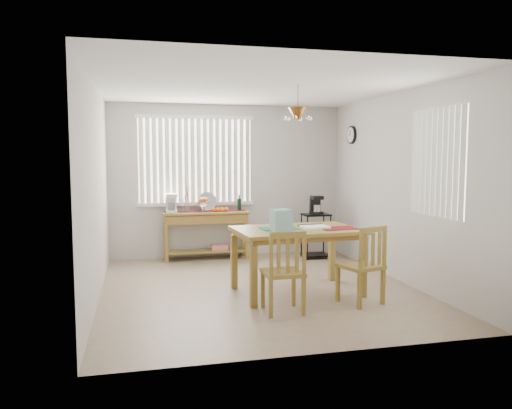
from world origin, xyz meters
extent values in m
cube|color=gray|center=(0.00, 0.00, -0.01)|extent=(4.00, 4.50, 0.01)
cube|color=beige|center=(0.00, 2.30, 1.30)|extent=(4.00, 0.10, 2.60)
cube|color=beige|center=(0.00, -2.30, 1.30)|extent=(4.00, 0.10, 2.60)
cube|color=beige|center=(-2.05, 0.00, 1.30)|extent=(0.10, 4.50, 2.60)
cube|color=beige|center=(2.05, 0.00, 1.30)|extent=(0.10, 4.50, 2.60)
cube|color=white|center=(0.00, 0.00, 2.65)|extent=(4.00, 4.50, 0.10)
cube|color=white|center=(-0.55, 2.25, 1.65)|extent=(1.90, 0.01, 1.40)
cube|color=white|center=(-1.45, 2.23, 1.65)|extent=(0.07, 0.03, 1.40)
cube|color=white|center=(-1.34, 2.23, 1.65)|extent=(0.07, 0.03, 1.40)
cube|color=white|center=(-1.24, 2.23, 1.65)|extent=(0.07, 0.03, 1.40)
cube|color=white|center=(-1.13, 2.23, 1.65)|extent=(0.07, 0.03, 1.40)
cube|color=white|center=(-1.03, 2.23, 1.65)|extent=(0.07, 0.03, 1.40)
cube|color=white|center=(-0.92, 2.23, 1.65)|extent=(0.07, 0.03, 1.40)
cube|color=white|center=(-0.81, 2.23, 1.65)|extent=(0.07, 0.03, 1.40)
cube|color=white|center=(-0.71, 2.23, 1.65)|extent=(0.07, 0.03, 1.40)
cube|color=white|center=(-0.60, 2.23, 1.65)|extent=(0.07, 0.03, 1.40)
cube|color=white|center=(-0.50, 2.23, 1.65)|extent=(0.07, 0.03, 1.40)
cube|color=white|center=(-0.39, 2.23, 1.65)|extent=(0.07, 0.03, 1.40)
cube|color=white|center=(-0.29, 2.23, 1.65)|extent=(0.07, 0.03, 1.40)
cube|color=white|center=(-0.18, 2.23, 1.65)|extent=(0.07, 0.03, 1.40)
cube|color=white|center=(-0.08, 2.23, 1.65)|extent=(0.07, 0.03, 1.40)
cube|color=white|center=(0.03, 2.23, 1.65)|extent=(0.07, 0.03, 1.40)
cube|color=white|center=(0.14, 2.23, 1.65)|extent=(0.07, 0.03, 1.40)
cube|color=white|center=(0.24, 2.23, 1.65)|extent=(0.07, 0.03, 1.40)
cube|color=white|center=(0.35, 2.23, 1.65)|extent=(0.07, 0.03, 1.40)
cube|color=white|center=(-0.55, 2.22, 0.92)|extent=(1.98, 0.06, 0.06)
cube|color=white|center=(-0.55, 2.22, 2.38)|extent=(1.98, 0.06, 0.06)
cube|color=white|center=(2.00, -0.90, 1.65)|extent=(0.01, 1.10, 1.30)
cube|color=white|center=(1.99, -1.40, 1.65)|extent=(0.03, 0.07, 1.30)
cube|color=white|center=(1.99, -1.29, 1.65)|extent=(0.03, 0.07, 1.30)
cube|color=white|center=(1.99, -1.18, 1.65)|extent=(0.03, 0.07, 1.30)
cube|color=white|center=(1.99, -1.07, 1.65)|extent=(0.03, 0.07, 1.30)
cube|color=white|center=(1.99, -0.96, 1.65)|extent=(0.03, 0.07, 1.30)
cube|color=white|center=(1.99, -0.85, 1.65)|extent=(0.03, 0.07, 1.30)
cube|color=white|center=(1.99, -0.74, 1.65)|extent=(0.03, 0.07, 1.30)
cube|color=white|center=(1.99, -0.63, 1.65)|extent=(0.03, 0.07, 1.30)
cube|color=white|center=(1.99, -0.52, 1.65)|extent=(0.03, 0.07, 1.30)
cube|color=white|center=(1.99, -0.41, 1.65)|extent=(0.03, 0.07, 1.30)
cylinder|color=black|center=(1.98, 1.55, 2.08)|extent=(0.04, 0.30, 0.30)
cylinder|color=white|center=(1.95, 1.55, 2.08)|extent=(0.01, 0.25, 0.25)
cylinder|color=#985E29|center=(0.42, -0.32, 2.43)|extent=(0.01, 0.01, 0.34)
cone|color=#985E29|center=(0.42, -0.32, 2.25)|extent=(0.24, 0.24, 0.14)
sphere|color=white|center=(0.58, -0.32, 2.19)|extent=(0.05, 0.05, 0.05)
sphere|color=white|center=(0.50, -0.18, 2.19)|extent=(0.05, 0.05, 0.05)
sphere|color=white|center=(0.34, -0.18, 2.19)|extent=(0.05, 0.05, 0.05)
sphere|color=white|center=(0.26, -0.32, 2.19)|extent=(0.05, 0.05, 0.05)
sphere|color=white|center=(0.34, -0.46, 2.19)|extent=(0.05, 0.05, 0.05)
sphere|color=white|center=(0.50, -0.46, 2.19)|extent=(0.05, 0.05, 0.05)
cube|color=olive|center=(-0.41, 2.03, 0.78)|extent=(1.42, 0.40, 0.04)
cube|color=olive|center=(-0.41, 2.03, 0.69)|extent=(1.37, 0.37, 0.14)
cube|color=olive|center=(-1.08, 1.87, 0.31)|extent=(0.05, 0.05, 0.61)
cube|color=olive|center=(0.25, 1.87, 0.31)|extent=(0.05, 0.05, 0.61)
cube|color=olive|center=(-1.08, 2.19, 0.31)|extent=(0.05, 0.05, 0.61)
cube|color=olive|center=(0.25, 2.19, 0.31)|extent=(0.05, 0.05, 0.61)
cube|color=olive|center=(-0.41, 2.03, 0.13)|extent=(1.32, 0.35, 0.03)
cube|color=red|center=(-0.19, 2.03, 0.19)|extent=(0.27, 0.20, 0.09)
cube|color=maroon|center=(-0.41, 2.03, 0.80)|extent=(1.35, 0.22, 0.01)
cube|color=white|center=(-0.98, 2.03, 0.82)|extent=(0.18, 0.21, 0.04)
cube|color=white|center=(-0.98, 2.10, 0.93)|extent=(0.18, 0.07, 0.27)
cube|color=white|center=(-0.98, 2.01, 1.08)|extent=(0.18, 0.20, 0.06)
cylinder|color=white|center=(-0.98, 2.00, 0.90)|extent=(0.12, 0.12, 0.12)
cylinder|color=white|center=(-0.46, 2.01, 0.85)|extent=(0.04, 0.04, 0.09)
cone|color=white|center=(-0.46, 2.01, 0.93)|extent=(0.23, 0.23, 0.08)
sphere|color=red|center=(-0.41, 2.01, 1.01)|extent=(0.07, 0.07, 0.07)
sphere|color=red|center=(-0.44, 2.05, 1.01)|extent=(0.07, 0.07, 0.07)
sphere|color=red|center=(-0.48, 2.05, 1.01)|extent=(0.07, 0.07, 0.07)
sphere|color=red|center=(-0.50, 2.01, 1.01)|extent=(0.07, 0.07, 0.07)
sphere|color=red|center=(-0.48, 1.97, 1.01)|extent=(0.07, 0.07, 0.07)
sphere|color=red|center=(-0.44, 1.97, 1.01)|extent=(0.07, 0.07, 0.07)
sphere|color=#E5560C|center=(-0.29, 1.96, 0.84)|extent=(0.07, 0.07, 0.07)
sphere|color=#E5560C|center=(-0.22, 1.96, 0.84)|extent=(0.07, 0.07, 0.07)
sphere|color=#E5560C|center=(-0.15, 1.96, 0.84)|extent=(0.07, 0.07, 0.07)
sphere|color=#E5560C|center=(-0.08, 1.96, 0.84)|extent=(0.07, 0.07, 0.07)
cylinder|color=silver|center=(-0.37, 2.19, 0.96)|extent=(0.32, 0.08, 0.32)
cylinder|color=white|center=(-0.73, 2.07, 0.86)|extent=(0.07, 0.07, 0.12)
cylinder|color=#4C3823|center=(-0.73, 2.07, 1.13)|extent=(0.08, 0.04, 0.40)
cylinder|color=#4C3823|center=(-0.73, 2.07, 1.15)|extent=(0.12, 0.05, 0.43)
cylinder|color=#4C3823|center=(-0.73, 2.07, 1.10)|extent=(0.16, 0.07, 0.32)
cylinder|color=#4C3823|center=(-0.73, 2.07, 1.17)|extent=(0.05, 0.02, 0.49)
cylinder|color=#4C3823|center=(-0.73, 2.07, 1.10)|extent=(0.20, 0.09, 0.27)
cylinder|color=black|center=(0.16, 2.07, 0.90)|extent=(0.07, 0.07, 0.20)
cylinder|color=black|center=(0.16, 2.07, 1.04)|extent=(0.02, 0.02, 0.07)
cylinder|color=black|center=(1.21, 1.53, 0.38)|extent=(0.02, 0.02, 0.75)
cylinder|color=black|center=(1.62, 1.53, 0.38)|extent=(0.02, 0.02, 0.75)
cylinder|color=black|center=(1.21, 1.85, 0.38)|extent=(0.02, 0.02, 0.75)
cylinder|color=black|center=(1.62, 1.85, 0.38)|extent=(0.02, 0.02, 0.75)
cube|color=black|center=(1.41, 1.69, 0.74)|extent=(0.44, 0.36, 0.03)
cube|color=black|center=(1.41, 1.69, 0.38)|extent=(0.44, 0.36, 0.02)
cube|color=black|center=(1.41, 1.69, 0.05)|extent=(0.44, 0.36, 0.02)
cube|color=black|center=(1.41, 1.69, 0.49)|extent=(0.34, 0.27, 0.20)
cube|color=black|center=(1.41, 1.67, 0.78)|extent=(0.18, 0.21, 0.04)
cube|color=black|center=(1.41, 1.74, 0.89)|extent=(0.18, 0.07, 0.27)
cube|color=black|center=(1.41, 1.67, 1.03)|extent=(0.18, 0.20, 0.06)
cylinder|color=silver|center=(1.41, 1.66, 0.86)|extent=(0.12, 0.12, 0.12)
cube|color=olive|center=(0.42, -0.32, 0.80)|extent=(1.61, 1.10, 0.04)
cube|color=olive|center=(0.42, -0.32, 0.75)|extent=(1.49, 0.98, 0.07)
cube|color=olive|center=(-0.25, -0.80, 0.36)|extent=(0.08, 0.08, 0.71)
cube|color=olive|center=(1.15, -0.69, 0.36)|extent=(0.08, 0.08, 0.71)
cube|color=olive|center=(-0.31, 0.06, 0.36)|extent=(0.08, 0.08, 0.71)
cube|color=olive|center=(1.09, 0.16, 0.36)|extent=(0.08, 0.08, 0.71)
cube|color=#147069|center=(0.20, -0.28, 0.83)|extent=(0.48, 0.36, 0.01)
cube|color=maroon|center=(0.93, -0.45, 0.83)|extent=(0.48, 0.36, 0.01)
cube|color=white|center=(0.64, -0.36, 0.84)|extent=(0.35, 0.29, 0.03)
cube|color=black|center=(0.63, -0.21, 0.84)|extent=(0.33, 0.06, 0.03)
cube|color=#7DAAB6|center=(0.16, -0.50, 0.96)|extent=(0.24, 0.24, 0.26)
cube|color=olive|center=(0.03, -1.02, 0.44)|extent=(0.43, 0.43, 0.04)
cube|color=olive|center=(0.22, -0.84, 0.21)|extent=(0.04, 0.04, 0.42)
cube|color=olive|center=(-0.15, -0.84, 0.21)|extent=(0.04, 0.04, 0.42)
cube|color=olive|center=(0.21, -1.21, 0.21)|extent=(0.04, 0.04, 0.42)
cube|color=olive|center=(-0.15, -1.21, 0.21)|extent=(0.04, 0.04, 0.42)
cube|color=olive|center=(0.21, -1.22, 0.69)|extent=(0.04, 0.04, 0.47)
cube|color=olive|center=(-0.15, -1.22, 0.69)|extent=(0.04, 0.04, 0.47)
cube|color=olive|center=(0.03, -1.22, 0.90)|extent=(0.39, 0.03, 0.06)
cube|color=olive|center=(0.13, -1.22, 0.67)|extent=(0.04, 0.02, 0.37)
cube|color=olive|center=(0.03, -1.22, 0.67)|extent=(0.04, 0.02, 0.37)
cube|color=olive|center=(-0.07, -1.22, 0.67)|extent=(0.04, 0.02, 0.37)
cube|color=olive|center=(1.02, -0.92, 0.44)|extent=(0.54, 0.54, 0.04)
cube|color=olive|center=(1.13, -0.68, 0.21)|extent=(0.05, 0.05, 0.42)
cube|color=olive|center=(0.78, -0.80, 0.21)|extent=(0.05, 0.05, 0.42)
cube|color=olive|center=(1.25, -1.03, 0.21)|extent=(0.05, 0.05, 0.42)
cube|color=olive|center=(0.90, -1.15, 0.21)|extent=(0.05, 0.05, 0.42)
cube|color=olive|center=(1.25, -1.04, 0.69)|extent=(0.05, 0.05, 0.47)
cube|color=olive|center=(0.90, -1.16, 0.69)|extent=(0.05, 0.05, 0.47)
cube|color=olive|center=(1.08, -1.10, 0.90)|extent=(0.38, 0.15, 0.06)
cube|color=olive|center=(1.17, -1.07, 0.67)|extent=(0.05, 0.03, 0.38)
cube|color=olive|center=(1.08, -1.10, 0.67)|extent=(0.05, 0.03, 0.38)
cube|color=olive|center=(0.98, -1.13, 0.67)|extent=(0.05, 0.03, 0.38)
camera|label=1|loc=(-1.50, -6.23, 1.72)|focal=35.00mm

